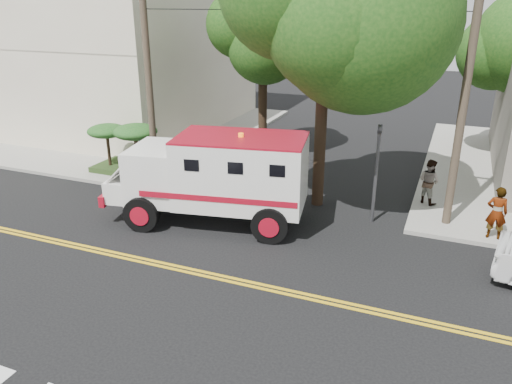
% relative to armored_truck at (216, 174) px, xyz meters
% --- Properties ---
extents(ground, '(100.00, 100.00, 0.00)m').
position_rel_armored_truck_xyz_m(ground, '(1.40, -3.50, -1.83)').
color(ground, black).
rests_on(ground, ground).
extents(sidewalk_nw, '(17.00, 17.00, 0.15)m').
position_rel_armored_truck_xyz_m(sidewalk_nw, '(-12.10, 10.00, -1.76)').
color(sidewalk_nw, gray).
rests_on(sidewalk_nw, ground).
extents(building_left, '(16.00, 14.00, 10.00)m').
position_rel_armored_truck_xyz_m(building_left, '(-14.10, 11.50, 3.32)').
color(building_left, beige).
rests_on(building_left, sidewalk_nw).
extents(utility_pole_left, '(0.28, 0.28, 9.00)m').
position_rel_armored_truck_xyz_m(utility_pole_left, '(-4.20, 2.50, 2.67)').
color(utility_pole_left, '#382D23').
rests_on(utility_pole_left, ground).
extents(utility_pole_right, '(0.28, 0.28, 9.00)m').
position_rel_armored_truck_xyz_m(utility_pole_right, '(7.70, 2.70, 2.67)').
color(utility_pole_right, '#382D23').
rests_on(utility_pole_right, ground).
extents(tree_main, '(6.08, 5.70, 9.85)m').
position_rel_armored_truck_xyz_m(tree_main, '(3.34, 2.71, 5.37)').
color(tree_main, black).
rests_on(tree_main, ground).
extents(tree_left, '(4.48, 4.20, 7.70)m').
position_rel_armored_truck_xyz_m(tree_left, '(-1.28, 8.29, 3.90)').
color(tree_left, black).
rests_on(tree_left, ground).
extents(traffic_signal, '(0.15, 0.18, 3.60)m').
position_rel_armored_truck_xyz_m(traffic_signal, '(5.20, 2.10, 0.39)').
color(traffic_signal, '#3F3F42').
rests_on(traffic_signal, ground).
extents(accessibility_sign, '(0.45, 0.10, 2.02)m').
position_rel_armored_truck_xyz_m(accessibility_sign, '(-4.80, 2.68, -0.47)').
color(accessibility_sign, '#3F3F42').
rests_on(accessibility_sign, ground).
extents(palm_planter, '(3.52, 2.63, 2.36)m').
position_rel_armored_truck_xyz_m(palm_planter, '(-6.04, 3.13, -0.18)').
color(palm_planter, '#1E3314').
rests_on(palm_planter, sidewalk_nw).
extents(armored_truck, '(7.42, 3.89, 3.22)m').
position_rel_armored_truck_xyz_m(armored_truck, '(0.00, 0.00, 0.00)').
color(armored_truck, silver).
rests_on(armored_truck, ground).
extents(pedestrian_a, '(0.67, 0.46, 1.80)m').
position_rel_armored_truck_xyz_m(pedestrian_a, '(9.19, 2.00, -0.78)').
color(pedestrian_a, gray).
rests_on(pedestrian_a, sidewalk_ne).
extents(pedestrian_b, '(1.08, 1.02, 1.75)m').
position_rel_armored_truck_xyz_m(pedestrian_b, '(6.90, 4.38, -0.81)').
color(pedestrian_b, gray).
rests_on(pedestrian_b, sidewalk_ne).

